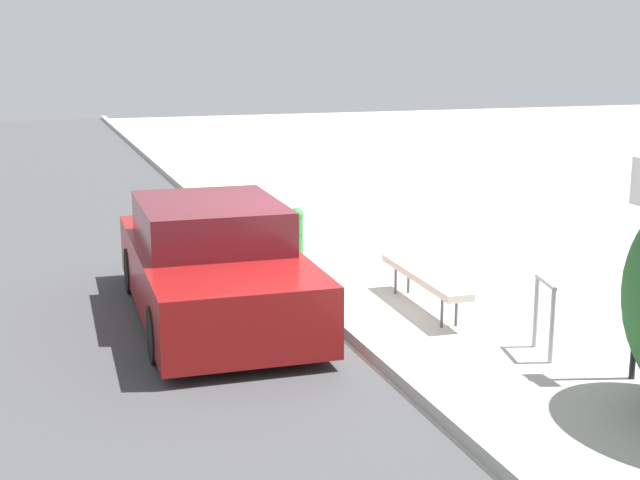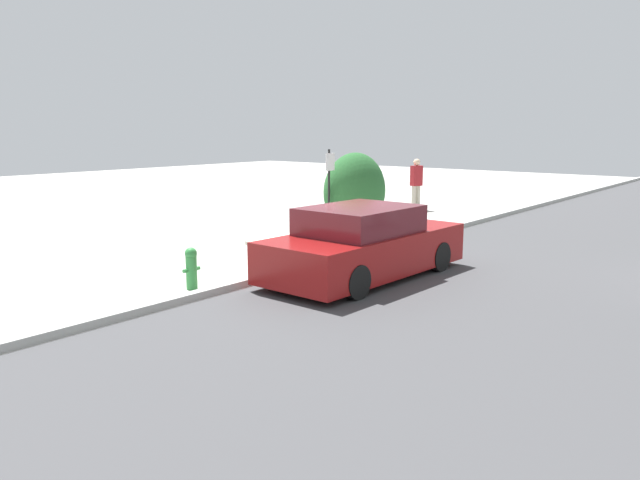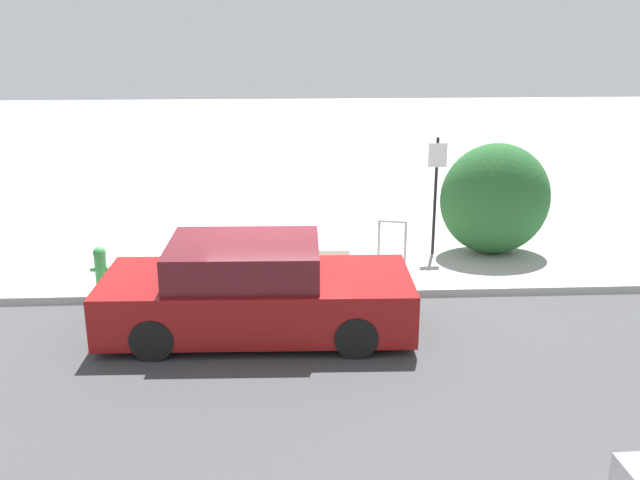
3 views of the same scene
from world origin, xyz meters
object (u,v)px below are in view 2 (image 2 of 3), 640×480
Objects in this scene: bench at (285,238)px; fire_hydrant at (191,267)px; sign_post at (329,184)px; pedestrian at (416,183)px; bike_rack at (322,222)px; parked_car_near at (364,245)px.

fire_hydrant is (-3.24, -0.67, -0.01)m from bench.
bench is at bearing -161.41° from sign_post.
sign_post is (2.81, 0.95, 0.96)m from bench.
pedestrian is (12.16, 2.53, 0.55)m from fire_hydrant.
bike_rack is 0.36× the size of sign_post.
parked_car_near is at bearing -129.24° from bike_rack.
parked_car_near is at bearing -35.02° from fire_hydrant.
sign_post is 0.51× the size of parked_car_near.
bike_rack is at bearing 16.22° from bench.
sign_post is at bearing 20.57° from bench.
bike_rack reaches higher than bench.
bench is 2.59× the size of bike_rack.
sign_post reaches higher than pedestrian.
bench is 2.62m from parked_car_near.
bench is at bearing 79.19° from parked_car_near.
parked_car_near is (-9.48, -4.41, -0.32)m from pedestrian.
sign_post is 3.01× the size of fire_hydrant.
bike_rack is at bearing 52.29° from parked_car_near.
bike_rack is at bearing 12.69° from fire_hydrant.
sign_post is at bearing 47.60° from parked_car_near.
bike_rack is at bearing -150.49° from pedestrian.
sign_post is 1.28× the size of pedestrian.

